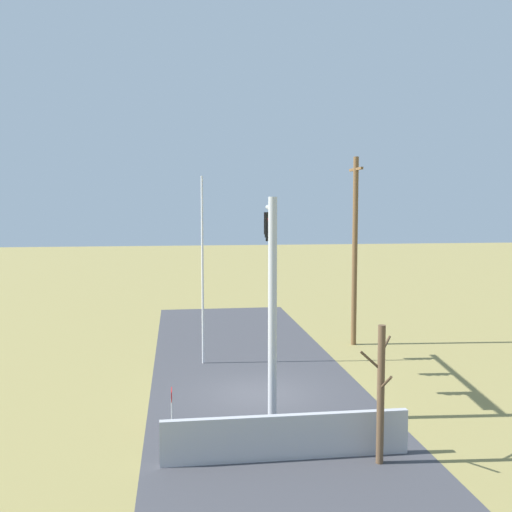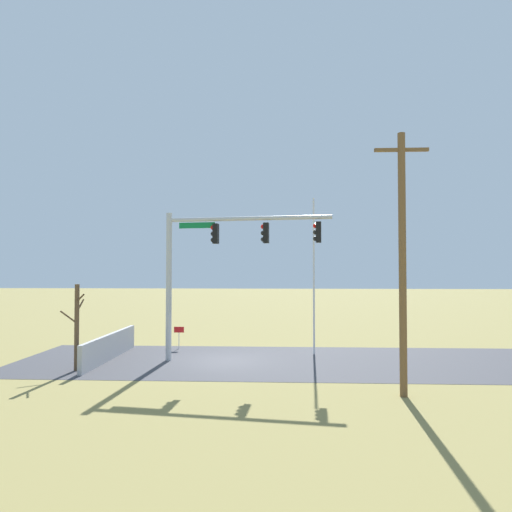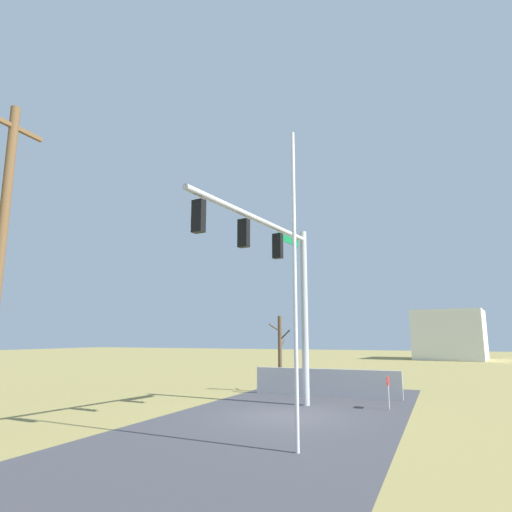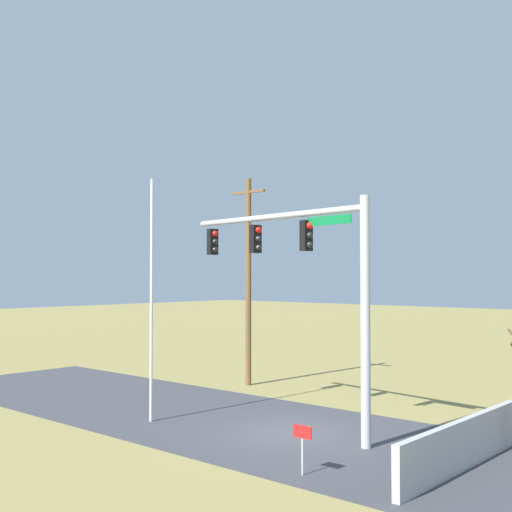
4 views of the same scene
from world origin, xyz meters
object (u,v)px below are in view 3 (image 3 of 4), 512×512
at_px(utility_pole, 0,259).
at_px(distant_building, 450,335).
at_px(flagpole, 295,283).
at_px(signal_mast, 278,271).
at_px(bare_tree, 280,353).
at_px(open_sign, 388,385).

bearing_deg(utility_pole, distant_building, -12.88).
relative_size(utility_pole, distant_building, 1.16).
distance_m(flagpole, distant_building, 49.47).
bearing_deg(flagpole, utility_pole, 108.09).
height_order(signal_mast, bare_tree, signal_mast).
bearing_deg(bare_tree, distant_building, -12.40).
bearing_deg(bare_tree, utility_pole, 165.72).
height_order(open_sign, distant_building, distant_building).
xyz_separation_m(signal_mast, distant_building, (44.39, -6.45, -2.19)).
xyz_separation_m(bare_tree, open_sign, (-3.31, -5.55, -1.04)).
bearing_deg(distant_building, flagpole, -177.16).
bearing_deg(signal_mast, flagpole, -155.72).
height_order(flagpole, distant_building, flagpole).
relative_size(signal_mast, distant_building, 1.00).
relative_size(signal_mast, flagpole, 0.98).
distance_m(utility_pole, open_sign, 13.86).
height_order(signal_mast, utility_pole, utility_pole).
bearing_deg(open_sign, signal_mast, 125.57).
bearing_deg(utility_pole, signal_mast, -36.20).
distance_m(signal_mast, distant_building, 44.91).
bearing_deg(bare_tree, flagpole, -158.45).
height_order(flagpole, utility_pole, utility_pole).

